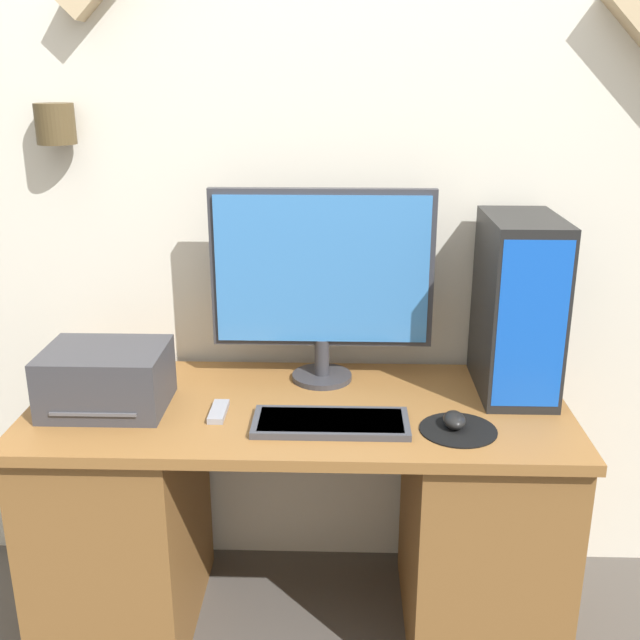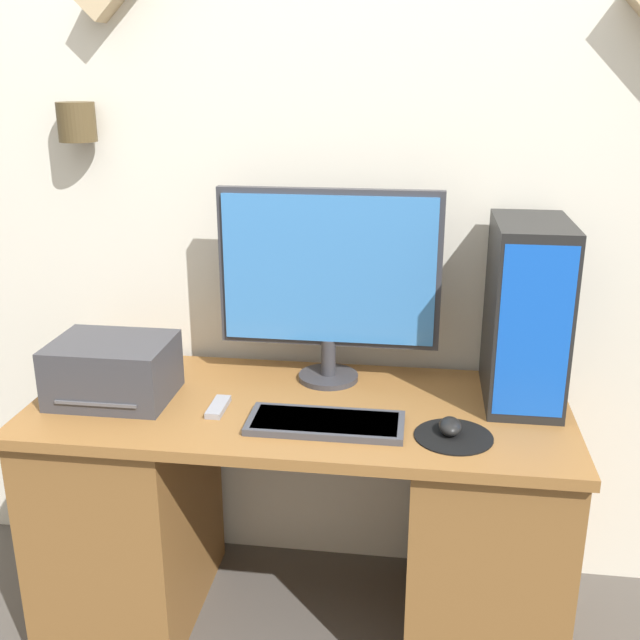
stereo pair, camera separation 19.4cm
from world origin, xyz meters
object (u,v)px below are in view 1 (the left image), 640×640
keyboard (331,422)px  remote_control (219,412)px  mouse (454,420)px  printer (106,379)px  computer_tower (518,306)px  monitor (322,275)px

keyboard → remote_control: 0.30m
mouse → printer: (-0.91, 0.10, 0.06)m
computer_tower → remote_control: bearing=-166.8°
computer_tower → monitor: bearing=173.8°
computer_tower → remote_control: 0.86m
mouse → computer_tower: computer_tower is taller
monitor → mouse: (0.34, -0.31, -0.29)m
keyboard → printer: size_ratio=1.25×
keyboard → computer_tower: 0.61m
printer → computer_tower: bearing=7.8°
keyboard → mouse: mouse is taller
computer_tower → remote_control: computer_tower is taller
computer_tower → remote_control: (-0.80, -0.19, -0.24)m
computer_tower → printer: (-1.10, -0.15, -0.16)m
monitor → mouse: 0.55m
monitor → printer: monitor is taller
printer → mouse: bearing=-6.2°
keyboard → mouse: (0.31, -0.00, 0.01)m
monitor → computer_tower: bearing=-6.2°
computer_tower → printer: size_ratio=1.55×
keyboard → mouse: size_ratio=4.86×
keyboard → computer_tower: bearing=26.0°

